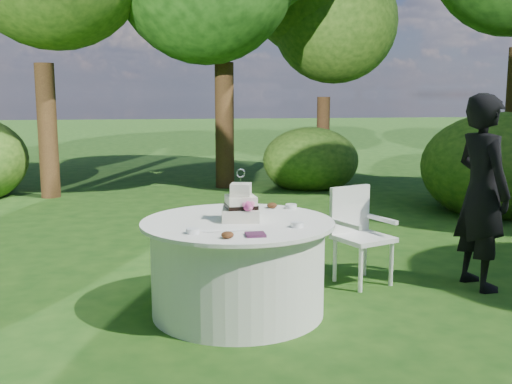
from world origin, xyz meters
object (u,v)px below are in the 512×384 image
Objects in this scene: napkins at (255,235)px; guest at (482,192)px; table at (238,266)px; cake at (241,206)px; chair at (358,228)px.

guest is at bearing 20.65° from napkins.
table is at bearing 96.08° from napkins.
napkins is 0.67m from table.
napkins is at bearing -83.92° from table.
cake reaches higher than chair.
napkins is 2.39m from guest.
napkins is 0.33× the size of cake.
table is at bearing 91.35° from guest.
table is 0.50m from cake.
guest is 1.96× the size of chair.
napkins is at bearing 104.40° from guest.
cake reaches higher than table.
cake is at bearing -152.41° from chair.
guest is 1.17m from chair.
table is at bearing -156.81° from cake.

